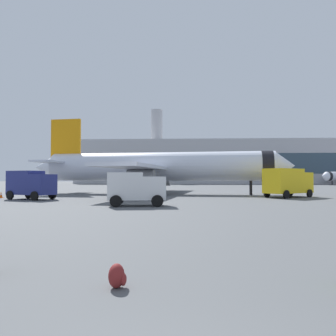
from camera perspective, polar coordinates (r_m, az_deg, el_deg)
name	(u,v)px	position (r m, az deg, el deg)	size (l,w,h in m)	color
airplane_at_gate	(157,167)	(44.86, -1.86, 0.20)	(35.75, 32.35, 10.50)	silver
service_truck	(31,184)	(36.48, -22.34, -2.47)	(5.28, 3.97, 2.90)	navy
fuel_truck	(288,182)	(39.55, 19.77, -2.18)	(6.22, 5.56, 3.20)	yellow
cargo_van	(136,187)	(26.06, -5.45, -3.29)	(4.60, 2.77, 2.60)	white
safety_cone_near	(111,189)	(54.71, -9.74, -3.56)	(0.44, 0.44, 0.76)	#F2590C
safety_cone_mid	(1,195)	(40.61, -26.61, -4.12)	(0.44, 0.44, 0.68)	#F2590C
traveller_backpack	(118,276)	(7.03, -8.61, -17.80)	(0.36, 0.40, 0.48)	maroon
terminal_building	(205,162)	(126.47, 6.27, 1.03)	(95.57, 16.65, 28.05)	#B2B2B7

